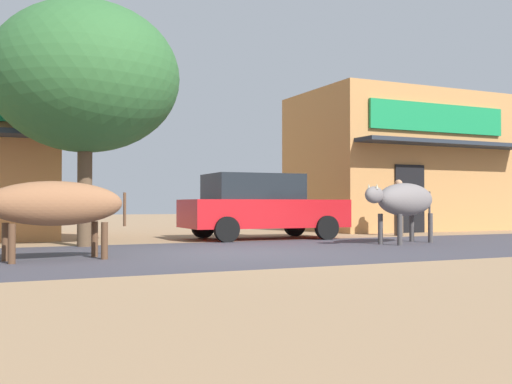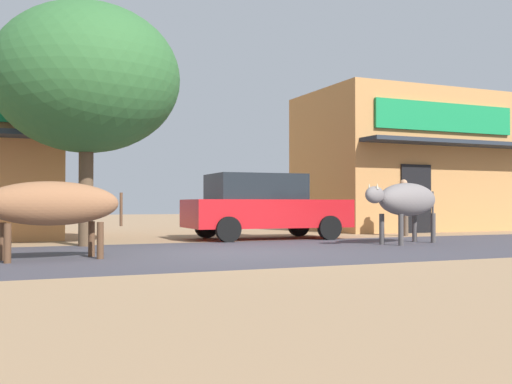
{
  "view_description": "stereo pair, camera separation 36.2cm",
  "coord_description": "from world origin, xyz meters",
  "px_view_note": "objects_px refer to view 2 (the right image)",
  "views": [
    {
      "loc": [
        -4.3,
        -10.43,
        0.9
      ],
      "look_at": [
        1.14,
        1.31,
        1.15
      ],
      "focal_mm": 42.87,
      "sensor_mm": 36.0,
      "label": 1
    },
    {
      "loc": [
        -3.97,
        -10.58,
        0.9
      ],
      "look_at": [
        1.14,
        1.31,
        1.15
      ],
      "focal_mm": 42.87,
      "sensor_mm": 36.0,
      "label": 2
    }
  ],
  "objects_px": {
    "roadside_tree": "(87,79)",
    "cow_near_brown": "(48,204)",
    "parked_hatchback_car": "(263,206)",
    "cow_far_dark": "(406,200)",
    "pedestrian_by_shop": "(404,203)"
  },
  "relations": [
    {
      "from": "roadside_tree",
      "to": "cow_near_brown",
      "type": "distance_m",
      "value": 4.13
    },
    {
      "from": "roadside_tree",
      "to": "parked_hatchback_car",
      "type": "relative_size",
      "value": 1.24
    },
    {
      "from": "cow_near_brown",
      "to": "cow_far_dark",
      "type": "distance_m",
      "value": 7.74
    },
    {
      "from": "cow_near_brown",
      "to": "pedestrian_by_shop",
      "type": "xyz_separation_m",
      "value": [
        9.68,
        3.7,
        0.03
      ]
    },
    {
      "from": "roadside_tree",
      "to": "parked_hatchback_car",
      "type": "bearing_deg",
      "value": 11.14
    },
    {
      "from": "cow_near_brown",
      "to": "cow_far_dark",
      "type": "bearing_deg",
      "value": 7.0
    },
    {
      "from": "roadside_tree",
      "to": "parked_hatchback_car",
      "type": "xyz_separation_m",
      "value": [
        4.49,
        0.88,
        -2.7
      ]
    },
    {
      "from": "cow_far_dark",
      "to": "pedestrian_by_shop",
      "type": "height_order",
      "value": "pedestrian_by_shop"
    },
    {
      "from": "cow_near_brown",
      "to": "pedestrian_by_shop",
      "type": "height_order",
      "value": "pedestrian_by_shop"
    },
    {
      "from": "cow_far_dark",
      "to": "pedestrian_by_shop",
      "type": "xyz_separation_m",
      "value": [
        1.99,
        2.76,
        -0.06
      ]
    },
    {
      "from": "parked_hatchback_car",
      "to": "cow_near_brown",
      "type": "relative_size",
      "value": 1.49
    },
    {
      "from": "pedestrian_by_shop",
      "to": "cow_far_dark",
      "type": "bearing_deg",
      "value": -125.86
    },
    {
      "from": "parked_hatchback_car",
      "to": "pedestrian_by_shop",
      "type": "relative_size",
      "value": 2.63
    },
    {
      "from": "parked_hatchback_car",
      "to": "pedestrian_by_shop",
      "type": "bearing_deg",
      "value": -2.63
    },
    {
      "from": "roadside_tree",
      "to": "cow_far_dark",
      "type": "bearing_deg",
      "value": -17.16
    }
  ]
}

